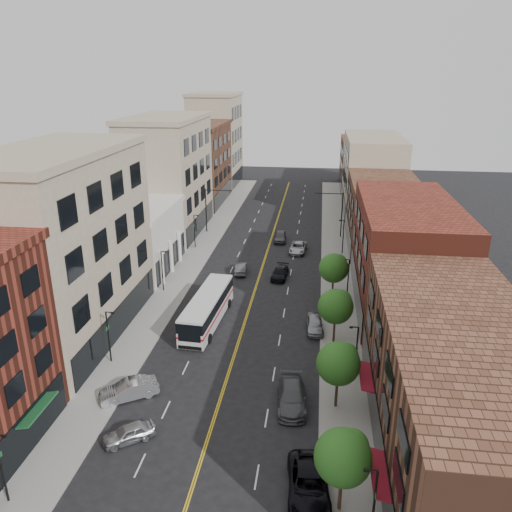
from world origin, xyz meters
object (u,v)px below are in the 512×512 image
at_px(car_parked_near, 309,484).
at_px(car_lane_behind, 241,268).
at_px(city_bus, 207,307).
at_px(car_parked_far, 315,324).
at_px(car_angle_a, 129,433).
at_px(car_angle_b, 129,390).
at_px(car_lane_b, 298,248).
at_px(car_lane_a, 280,273).
at_px(car_lane_c, 280,236).
at_px(car_parked_mid, 292,397).

distance_m(car_parked_near, car_lane_behind, 37.34).
relative_size(city_bus, car_lane_behind, 3.01).
xyz_separation_m(car_parked_far, car_lane_behind, (-9.99, 14.55, -0.05)).
xyz_separation_m(car_angle_a, car_angle_b, (-1.80, 4.83, 0.13)).
relative_size(car_parked_near, car_lane_b, 1.13).
relative_size(car_lane_a, car_lane_b, 0.91).
bearing_deg(car_parked_far, car_lane_c, 97.32).
distance_m(car_angle_a, car_parked_mid, 12.70).
xyz_separation_m(car_angle_a, car_lane_a, (8.33, 31.70, 0.02)).
bearing_deg(car_angle_b, car_lane_b, 129.86).
relative_size(car_angle_a, car_lane_b, 0.75).
height_order(car_angle_b, car_lane_a, car_angle_b).
relative_size(city_bus, car_lane_a, 2.69).
bearing_deg(car_lane_a, city_bus, -111.29).
bearing_deg(car_lane_behind, car_lane_c, -112.82).
bearing_deg(car_angle_b, car_lane_a, 127.06).
distance_m(car_angle_b, car_lane_c, 42.68).
relative_size(car_angle_b, car_parked_far, 1.11).
bearing_deg(city_bus, car_angle_b, -100.84).
xyz_separation_m(car_parked_mid, car_lane_a, (-3.07, 26.10, -0.13)).
xyz_separation_m(car_angle_b, car_lane_c, (8.90, 41.75, 0.01)).
distance_m(city_bus, car_lane_behind, 14.37).
distance_m(car_angle_b, car_parked_mid, 13.22).
bearing_deg(car_angle_a, car_lane_a, 130.59).
distance_m(car_parked_near, car_lane_a, 35.26).
height_order(car_parked_far, car_lane_b, car_parked_far).
xyz_separation_m(car_parked_far, car_lane_c, (-5.90, 28.40, 0.06)).
relative_size(car_parked_mid, car_lane_b, 1.10).
relative_size(car_lane_behind, car_lane_a, 0.89).
xyz_separation_m(car_parked_near, car_lane_a, (-4.67, 34.95, -0.12)).
bearing_deg(car_parked_near, car_lane_c, 92.45).
height_order(car_parked_mid, car_lane_c, car_parked_mid).
relative_size(car_angle_b, car_lane_behind, 1.15).
height_order(car_parked_near, car_lane_b, car_parked_near).
xyz_separation_m(city_bus, car_parked_mid, (9.69, -12.86, -1.02)).
xyz_separation_m(city_bus, car_lane_c, (5.39, 28.12, -1.03)).
bearing_deg(car_parked_far, car_angle_a, -129.99).
bearing_deg(car_parked_near, car_lane_b, 89.32).
height_order(city_bus, car_angle_a, city_bus).
height_order(car_angle_a, car_lane_b, car_lane_b).
xyz_separation_m(car_lane_behind, car_lane_c, (4.09, 13.85, 0.11)).
height_order(city_bus, car_parked_mid, city_bus).
xyz_separation_m(city_bus, car_lane_b, (8.43, 23.44, -1.12)).
bearing_deg(car_lane_behind, car_parked_near, 99.15).
height_order(car_angle_a, car_parked_near, car_parked_near).
bearing_deg(car_angle_b, car_lane_behind, 137.93).
bearing_deg(car_angle_a, car_parked_mid, 81.47).
bearing_deg(city_bus, car_lane_c, 82.75).
bearing_deg(car_angle_b, car_parked_near, 29.07).
bearing_deg(car_lane_b, city_bus, -105.10).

